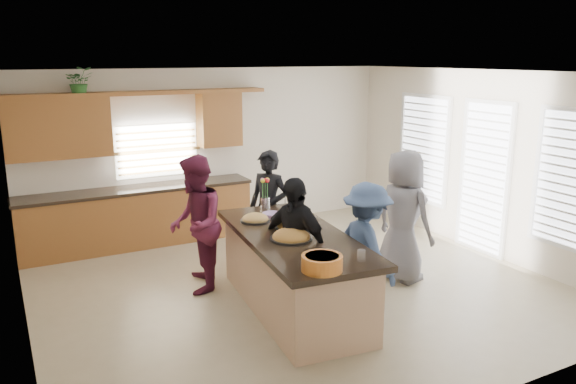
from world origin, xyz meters
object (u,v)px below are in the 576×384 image
salad_bowl (322,262)px  woman_left_mid (196,224)px  woman_left_front (294,246)px  woman_right_front (403,216)px  island (294,273)px  woman_left_back (269,209)px  woman_right_back (366,248)px

salad_bowl → woman_left_mid: bearing=103.3°
woman_left_front → woman_right_front: size_ratio=0.92×
island → woman_left_back: 1.56m
salad_bowl → woman_left_back: (0.69, 2.61, -0.19)m
island → woman_left_mid: size_ratio=1.57×
salad_bowl → woman_left_back: 2.70m
woman_left_mid → woman_right_front: 2.76m
woman_left_front → woman_right_back: size_ratio=1.04×
woman_left_back → woman_right_back: (0.35, -1.92, -0.06)m
salad_bowl → woman_left_back: bearing=75.3°
woman_left_mid → woman_right_front: woman_right_front is taller
salad_bowl → woman_left_back: size_ratio=0.24×
woman_left_mid → island: bearing=57.2°
island → woman_right_front: size_ratio=1.56×
salad_bowl → woman_left_front: (0.28, 1.09, -0.21)m
island → woman_right_back: (0.73, -0.45, 0.34)m
island → woman_right_front: (1.74, 0.13, 0.45)m
woman_left_back → woman_left_mid: woman_left_mid is taller
woman_left_mid → woman_right_back: size_ratio=1.13×
woman_left_mid → woman_right_front: size_ratio=0.99×
woman_left_front → woman_right_back: 0.85m
woman_left_front → woman_right_back: woman_left_front is taller
woman_left_back → woman_right_back: 1.95m
salad_bowl → woman_right_front: (2.05, 1.27, -0.14)m
salad_bowl → island: bearing=74.8°
woman_left_back → woman_left_mid: size_ratio=0.95×
island → woman_left_front: (-0.03, -0.05, 0.37)m
woman_left_back → salad_bowl: bearing=-47.9°
island → woman_left_front: woman_left_front is taller
island → woman_right_front: bearing=10.4°
woman_right_front → woman_left_front: bearing=83.7°
woman_left_front → woman_right_front: 1.78m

